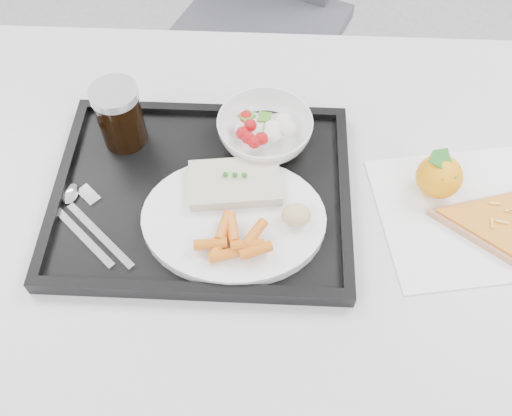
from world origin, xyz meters
TOP-DOWN VIEW (x-y plane):
  - table at (0.00, 0.30)m, footprint 1.20×0.80m
  - tray at (-0.11, 0.31)m, footprint 0.45×0.35m
  - dinner_plate at (-0.06, 0.25)m, footprint 0.27×0.27m
  - fish_fillet at (-0.06, 0.31)m, footprint 0.15×0.10m
  - bread_roll at (0.03, 0.25)m, footprint 0.05×0.05m
  - salad_bowl at (-0.02, 0.41)m, footprint 0.15×0.15m
  - cola_glass at (-0.25, 0.41)m, footprint 0.07×0.07m
  - cutlery at (-0.28, 0.25)m, footprint 0.15×0.15m
  - napkin at (0.29, 0.29)m, footprint 0.29×0.28m
  - tangerine at (0.25, 0.34)m, footprint 0.08×0.08m
  - pizza_slice at (0.33, 0.27)m, footprint 0.23×0.23m
  - carrot_pile at (-0.06, 0.20)m, footprint 0.11×0.08m
  - salad_contents at (-0.02, 0.41)m, footprint 0.10×0.08m

SIDE VIEW (x-z plane):
  - table at x=0.00m, z-range 0.31..1.06m
  - napkin at x=0.29m, z-range 0.75..0.75m
  - tray at x=-0.11m, z-range 0.75..0.77m
  - pizza_slice at x=0.33m, z-range 0.75..0.77m
  - cutlery at x=-0.28m, z-range 0.76..0.77m
  - dinner_plate at x=-0.06m, z-range 0.77..0.78m
  - tangerine at x=0.25m, z-range 0.75..0.82m
  - salad_bowl at x=-0.02m, z-range 0.77..0.81m
  - fish_fillet at x=-0.06m, z-range 0.78..0.80m
  - carrot_pile at x=-0.06m, z-range 0.78..0.81m
  - bread_roll at x=0.03m, z-range 0.78..0.81m
  - salad_contents at x=-0.02m, z-range 0.79..0.81m
  - cola_glass at x=-0.25m, z-range 0.77..0.88m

